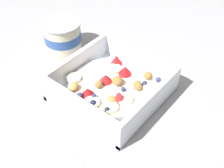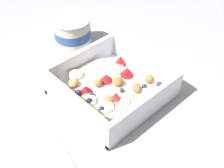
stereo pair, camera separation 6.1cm
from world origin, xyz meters
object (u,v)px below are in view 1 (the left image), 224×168
(fruit_bowl, at_px, (112,87))
(yogurt_cup, at_px, (63,37))
(folded_napkin, at_px, (41,164))
(spoon, at_px, (139,55))

(fruit_bowl, relative_size, yogurt_cup, 2.15)
(folded_napkin, bearing_deg, fruit_bowl, 3.65)
(fruit_bowl, xyz_separation_m, yogurt_cup, (0.05, 0.20, 0.02))
(fruit_bowl, distance_m, yogurt_cup, 0.20)
(fruit_bowl, distance_m, folded_napkin, 0.21)
(yogurt_cup, distance_m, folded_napkin, 0.34)
(fruit_bowl, bearing_deg, folded_napkin, -176.35)
(spoon, relative_size, folded_napkin, 1.35)
(fruit_bowl, bearing_deg, spoon, 12.63)
(fruit_bowl, distance_m, spoon, 0.15)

